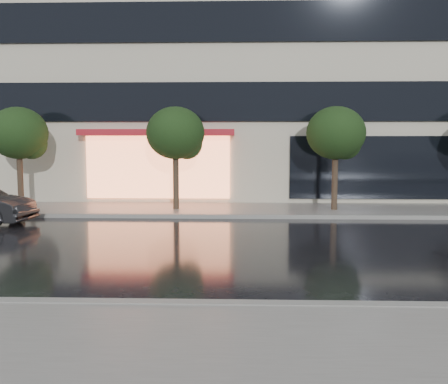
{
  "coord_description": "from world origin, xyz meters",
  "views": [
    {
      "loc": [
        -0.56,
        -8.81,
        2.74
      ],
      "look_at": [
        -0.97,
        3.99,
        1.4
      ],
      "focal_mm": 40.0,
      "sensor_mm": 36.0,
      "label": 1
    }
  ],
  "objects": [
    {
      "name": "ground",
      "position": [
        0.0,
        0.0,
        0.0
      ],
      "size": [
        120.0,
        120.0,
        0.0
      ],
      "primitive_type": "plane",
      "color": "black",
      "rests_on": "ground"
    },
    {
      "name": "sidewalk_near",
      "position": [
        0.0,
        -3.25,
        0.06
      ],
      "size": [
        60.0,
        4.5,
        0.12
      ],
      "primitive_type": "cube",
      "color": "slate",
      "rests_on": "ground"
    },
    {
      "name": "sidewalk_far",
      "position": [
        0.0,
        10.25,
        0.06
      ],
      "size": [
        60.0,
        3.5,
        0.12
      ],
      "primitive_type": "cube",
      "color": "slate",
      "rests_on": "ground"
    },
    {
      "name": "curb_near",
      "position": [
        0.0,
        -1.0,
        0.07
      ],
      "size": [
        60.0,
        0.25,
        0.14
      ],
      "primitive_type": "cube",
      "color": "gray",
      "rests_on": "ground"
    },
    {
      "name": "curb_far",
      "position": [
        0.0,
        8.5,
        0.07
      ],
      "size": [
        60.0,
        0.25,
        0.14
      ],
      "primitive_type": "cube",
      "color": "gray",
      "rests_on": "ground"
    },
    {
      "name": "office_building",
      "position": [
        -0.0,
        17.97,
        9.0
      ],
      "size": [
        30.0,
        12.76,
        18.0
      ],
      "color": "#BCB69F",
      "rests_on": "ground"
    },
    {
      "name": "tree_far_west",
      "position": [
        -8.94,
        10.03,
        2.92
      ],
      "size": [
        2.2,
        2.2,
        3.99
      ],
      "color": "#33261C",
      "rests_on": "ground"
    },
    {
      "name": "tree_mid_west",
      "position": [
        -2.94,
        10.03,
        2.92
      ],
      "size": [
        2.2,
        2.2,
        3.99
      ],
      "color": "#33261C",
      "rests_on": "ground"
    },
    {
      "name": "tree_mid_east",
      "position": [
        3.06,
        10.03,
        2.92
      ],
      "size": [
        2.2,
        2.2,
        3.99
      ],
      "color": "#33261C",
      "rests_on": "ground"
    }
  ]
}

